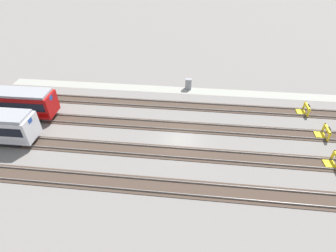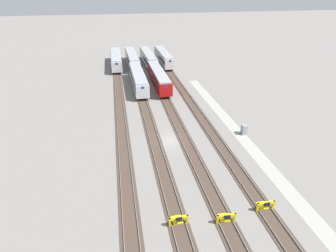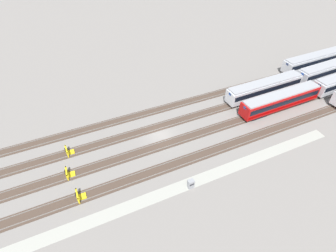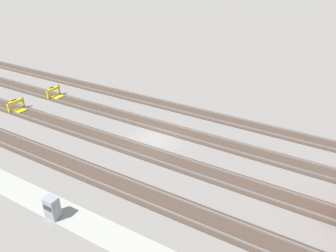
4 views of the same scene
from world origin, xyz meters
The scene contains 9 objects.
ground_plane centered at (0.00, 0.00, 0.00)m, with size 400.00×400.00×0.00m, color gray.
service_walkway centered at (0.00, -11.43, 0.00)m, with size 54.00×2.00×0.01m, color #9E9E93.
rail_track_nearest centered at (0.00, -7.14, 0.04)m, with size 90.00×2.23×0.21m.
rail_track_near_inner centered at (0.00, -2.38, 0.04)m, with size 90.00×2.24×0.21m.
rail_track_middle centered at (0.00, 2.38, 0.04)m, with size 90.00×2.24×0.21m.
rail_track_far_inner centered at (0.00, 7.14, 0.04)m, with size 90.00×2.23×0.21m.
bumper_stop_near_inner_track centered at (-16.42, -2.39, 0.51)m, with size 1.38×2.01×1.22m.
bumper_stop_middle_track centered at (-15.75, 2.39, 0.51)m, with size 1.36×2.01×1.22m.
electrical_cabinet centered at (-0.30, -12.06, 0.80)m, with size 0.90×0.73×1.60m.
Camera 4 is at (14.56, -22.35, 15.69)m, focal length 35.00 mm.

